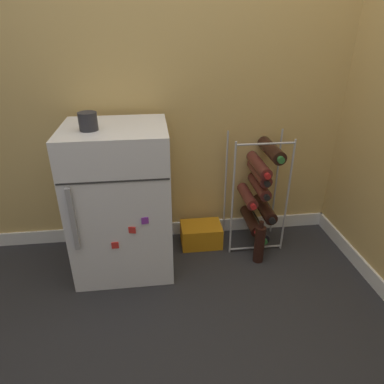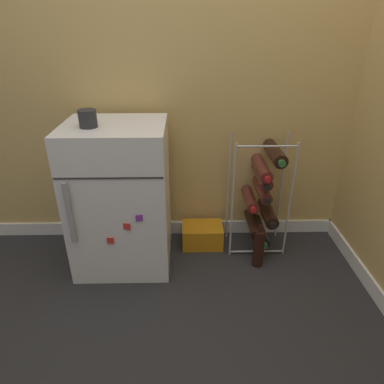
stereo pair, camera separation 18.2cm
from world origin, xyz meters
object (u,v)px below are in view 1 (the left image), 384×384
object	(u,v)px
mini_fridge	(121,201)
loose_bottle_floor	(259,244)
soda_box	(201,234)
fridge_top_cup	(88,121)
wine_rack	(259,191)

from	to	relation	value
mini_fridge	loose_bottle_floor	bearing A→B (deg)	-5.70
soda_box	loose_bottle_floor	xyz separation A→B (m)	(0.32, -0.22, 0.05)
fridge_top_cup	wine_rack	bearing A→B (deg)	10.58
fridge_top_cup	loose_bottle_floor	xyz separation A→B (m)	(0.90, -0.03, -0.77)
wine_rack	soda_box	world-z (taller)	wine_rack
wine_rack	soda_box	distance (m)	0.47
loose_bottle_floor	wine_rack	bearing A→B (deg)	79.60
wine_rack	soda_box	xyz separation A→B (m)	(-0.36, 0.02, -0.30)
mini_fridge	fridge_top_cup	bearing A→B (deg)	-153.92
mini_fridge	soda_box	bearing A→B (deg)	16.34
wine_rack	mini_fridge	bearing A→B (deg)	-171.63
wine_rack	fridge_top_cup	bearing A→B (deg)	-169.42
mini_fridge	wine_rack	xyz separation A→B (m)	(0.83, 0.12, -0.05)
mini_fridge	wine_rack	world-z (taller)	mini_fridge
mini_fridge	wine_rack	bearing A→B (deg)	8.37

